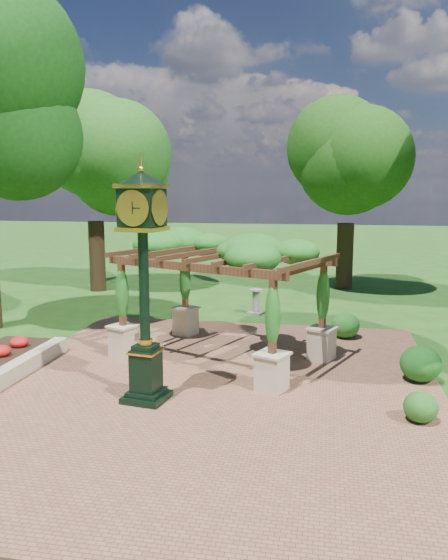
# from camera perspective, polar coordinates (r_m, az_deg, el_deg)

# --- Properties ---
(ground) EXTENTS (120.00, 120.00, 0.00)m
(ground) POSITION_cam_1_polar(r_m,az_deg,el_deg) (11.40, -2.40, -13.04)
(ground) COLOR #1E4714
(ground) RESTS_ON ground
(brick_plaza) EXTENTS (10.00, 12.00, 0.04)m
(brick_plaza) POSITION_cam_1_polar(r_m,az_deg,el_deg) (12.30, -1.33, -11.21)
(brick_plaza) COLOR brown
(brick_plaza) RESTS_ON ground
(border_wall) EXTENTS (0.35, 5.00, 0.40)m
(border_wall) POSITION_cam_1_polar(r_m,az_deg,el_deg) (13.49, -21.54, -9.19)
(border_wall) COLOR #C6B793
(border_wall) RESTS_ON ground
(pedestal_clock) EXTENTS (1.07, 1.07, 4.77)m
(pedestal_clock) POSITION_cam_1_polar(r_m,az_deg,el_deg) (10.99, -8.42, 1.47)
(pedestal_clock) COLOR black
(pedestal_clock) RESTS_ON brick_plaza
(pergola) EXTENTS (5.94, 4.92, 3.22)m
(pergola) POSITION_cam_1_polar(r_m,az_deg,el_deg) (13.76, -0.25, 2.29)
(pergola) COLOR beige
(pergola) RESTS_ON brick_plaza
(sundial) EXTENTS (0.62, 0.62, 0.89)m
(sundial) POSITION_cam_1_polar(r_m,az_deg,el_deg) (19.30, 3.35, -2.45)
(sundial) COLOR gray
(sundial) RESTS_ON ground
(shrub_front) EXTENTS (0.82, 0.82, 0.58)m
(shrub_front) POSITION_cam_1_polar(r_m,az_deg,el_deg) (11.13, 19.85, -12.38)
(shrub_front) COLOR #1F5A19
(shrub_front) RESTS_ON brick_plaza
(shrub_mid) EXTENTS (1.01, 1.01, 0.83)m
(shrub_mid) POSITION_cam_1_polar(r_m,az_deg,el_deg) (13.29, 19.85, -8.23)
(shrub_mid) COLOR #185317
(shrub_mid) RESTS_ON brick_plaza
(shrub_back) EXTENTS (1.02, 1.02, 0.75)m
(shrub_back) POSITION_cam_1_polar(r_m,az_deg,el_deg) (16.48, 12.55, -4.64)
(shrub_back) COLOR #24671D
(shrub_back) RESTS_ON brick_plaza
(tree_west_far) EXTENTS (4.15, 4.15, 7.78)m
(tree_west_far) POSITION_cam_1_polar(r_m,az_deg,el_deg) (24.14, -13.45, 11.49)
(tree_west_far) COLOR black
(tree_west_far) RESTS_ON ground
(tree_north) EXTENTS (4.10, 4.10, 7.49)m
(tree_north) POSITION_cam_1_polar(r_m,az_deg,el_deg) (24.52, 12.81, 10.99)
(tree_north) COLOR #332114
(tree_north) RESTS_ON ground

